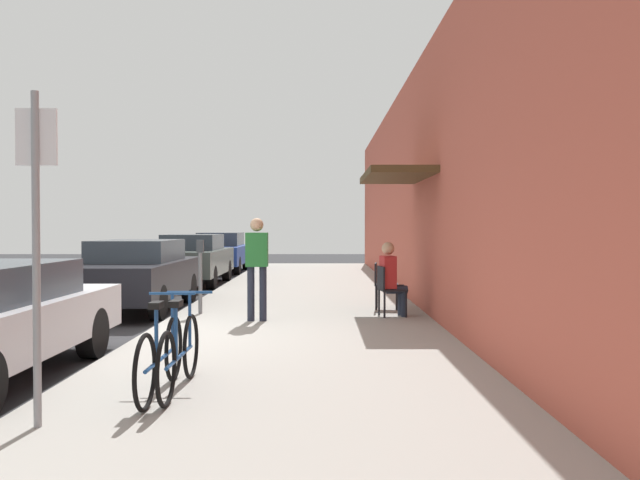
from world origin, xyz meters
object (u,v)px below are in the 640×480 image
(parking_meter, at_px, (199,271))
(bicycle_0, at_px, (160,356))
(parked_car_2, at_px, (192,259))
(bicycle_1, at_px, (179,353))
(cafe_chair_1, at_px, (381,282))
(street_sign, at_px, (35,231))
(parked_car_3, at_px, (220,252))
(cafe_chair_0, at_px, (387,287))
(pedestrian_standing, at_px, (256,260))
(parked_car_1, at_px, (135,274))
(seated_patron_0, at_px, (390,276))

(parking_meter, height_order, bicycle_0, parking_meter)
(parked_car_2, relative_size, bicycle_1, 2.57)
(cafe_chair_1, bearing_deg, street_sign, -115.43)
(bicycle_0, bearing_deg, parked_car_2, 100.05)
(parked_car_3, height_order, bicycle_0, parked_car_3)
(cafe_chair_0, relative_size, pedestrian_standing, 0.51)
(street_sign, relative_size, pedestrian_standing, 1.53)
(bicycle_1, relative_size, pedestrian_standing, 1.01)
(bicycle_1, bearing_deg, parked_car_1, 109.33)
(cafe_chair_1, distance_m, pedestrian_standing, 2.75)
(parking_meter, bearing_deg, parked_car_3, 97.23)
(seated_patron_0, height_order, pedestrian_standing, pedestrian_standing)
(bicycle_0, bearing_deg, cafe_chair_0, 62.79)
(pedestrian_standing, bearing_deg, cafe_chair_1, 34.69)
(street_sign, bearing_deg, cafe_chair_0, 61.08)
(parked_car_1, relative_size, bicycle_0, 2.57)
(parked_car_2, xyz_separation_m, pedestrian_standing, (2.65, -7.91, 0.36))
(parked_car_2, distance_m, parked_car_3, 5.20)
(seated_patron_0, bearing_deg, bicycle_1, -116.90)
(parked_car_1, height_order, pedestrian_standing, pedestrian_standing)
(street_sign, bearing_deg, bicycle_1, 50.72)
(parked_car_2, xyz_separation_m, bicycle_0, (2.22, -12.52, -0.28))
(parked_car_3, relative_size, bicycle_1, 2.57)
(bicycle_1, distance_m, seated_patron_0, 5.68)
(street_sign, xyz_separation_m, cafe_chair_1, (3.37, 7.10, -1.02))
(street_sign, xyz_separation_m, pedestrian_standing, (1.15, 5.56, -0.52))
(bicycle_1, bearing_deg, cafe_chair_0, 63.59)
(street_sign, relative_size, cafe_chair_1, 2.99)
(street_sign, distance_m, bicycle_0, 1.66)
(parked_car_3, distance_m, cafe_chair_1, 12.56)
(bicycle_1, bearing_deg, street_sign, -129.28)
(parked_car_3, relative_size, street_sign, 1.69)
(bicycle_1, xyz_separation_m, pedestrian_standing, (0.28, 4.50, 0.64))
(pedestrian_standing, bearing_deg, cafe_chair_0, 13.87)
(parked_car_2, bearing_deg, bicycle_0, -79.95)
(parked_car_3, bearing_deg, parked_car_2, -90.00)
(pedestrian_standing, bearing_deg, parked_car_3, 101.44)
(parked_car_2, relative_size, cafe_chair_1, 5.06)
(parking_meter, relative_size, bicycle_0, 0.77)
(parked_car_2, xyz_separation_m, parked_car_3, (-0.00, 5.20, -0.01))
(parked_car_2, height_order, street_sign, street_sign)
(street_sign, distance_m, cafe_chair_1, 7.92)
(bicycle_0, height_order, cafe_chair_0, bicycle_0)
(parking_meter, distance_m, street_sign, 6.49)
(parked_car_2, bearing_deg, parking_meter, -77.55)
(pedestrian_standing, bearing_deg, parked_car_2, 108.54)
(cafe_chair_1, bearing_deg, bicycle_0, -113.34)
(parked_car_1, bearing_deg, street_sign, -79.13)
(parked_car_1, distance_m, pedestrian_standing, 3.50)
(parked_car_1, relative_size, seated_patron_0, 3.41)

